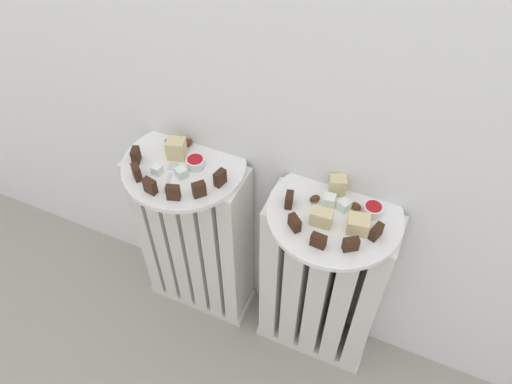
{
  "coord_description": "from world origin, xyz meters",
  "views": [
    {
      "loc": [
        0.3,
        -0.41,
        1.41
      ],
      "look_at": [
        0.0,
        0.28,
        0.58
      ],
      "focal_mm": 33.87,
      "sensor_mm": 36.0,
      "label": 1
    }
  ],
  "objects_px": {
    "radiator_left": "(196,241)",
    "radiator_right": "(321,287)",
    "plate_right": "(335,213)",
    "jam_bowl_left": "(195,162)",
    "plate_left": "(184,165)",
    "fork": "(170,175)",
    "jam_bowl_right": "(373,209)"
  },
  "relations": [
    {
      "from": "radiator_left",
      "to": "radiator_right",
      "type": "relative_size",
      "value": 1.0
    },
    {
      "from": "plate_right",
      "to": "jam_bowl_left",
      "type": "bearing_deg",
      "value": 179.54
    },
    {
      "from": "jam_bowl_left",
      "to": "plate_left",
      "type": "bearing_deg",
      "value": -174.86
    },
    {
      "from": "plate_left",
      "to": "jam_bowl_left",
      "type": "distance_m",
      "value": 0.04
    },
    {
      "from": "fork",
      "to": "plate_right",
      "type": "bearing_deg",
      "value": 7.24
    },
    {
      "from": "radiator_right",
      "to": "jam_bowl_left",
      "type": "relative_size",
      "value": 12.99
    },
    {
      "from": "radiator_left",
      "to": "plate_right",
      "type": "height_order",
      "value": "plate_right"
    },
    {
      "from": "plate_left",
      "to": "fork",
      "type": "height_order",
      "value": "fork"
    },
    {
      "from": "jam_bowl_left",
      "to": "jam_bowl_right",
      "type": "distance_m",
      "value": 0.42
    },
    {
      "from": "radiator_right",
      "to": "plate_left",
      "type": "relative_size",
      "value": 1.96
    },
    {
      "from": "radiator_right",
      "to": "plate_right",
      "type": "bearing_deg",
      "value": 0.0
    },
    {
      "from": "radiator_left",
      "to": "radiator_right",
      "type": "bearing_deg",
      "value": -0.0
    },
    {
      "from": "radiator_right",
      "to": "jam_bowl_left",
      "type": "height_order",
      "value": "jam_bowl_left"
    },
    {
      "from": "jam_bowl_right",
      "to": "plate_left",
      "type": "bearing_deg",
      "value": -176.49
    },
    {
      "from": "radiator_right",
      "to": "plate_right",
      "type": "height_order",
      "value": "plate_right"
    },
    {
      "from": "jam_bowl_left",
      "to": "fork",
      "type": "height_order",
      "value": "jam_bowl_left"
    },
    {
      "from": "radiator_left",
      "to": "radiator_right",
      "type": "height_order",
      "value": "same"
    },
    {
      "from": "radiator_left",
      "to": "fork",
      "type": "bearing_deg",
      "value": -100.69
    },
    {
      "from": "plate_left",
      "to": "jam_bowl_left",
      "type": "bearing_deg",
      "value": 5.14
    },
    {
      "from": "radiator_left",
      "to": "plate_left",
      "type": "xyz_separation_m",
      "value": [
        0.0,
        -0.0,
        0.31
      ]
    },
    {
      "from": "plate_left",
      "to": "fork",
      "type": "distance_m",
      "value": 0.05
    },
    {
      "from": "plate_left",
      "to": "radiator_left",
      "type": "bearing_deg",
      "value": 116.57
    },
    {
      "from": "radiator_right",
      "to": "jam_bowl_right",
      "type": "relative_size",
      "value": 13.66
    },
    {
      "from": "jam_bowl_left",
      "to": "plate_right",
      "type": "bearing_deg",
      "value": -0.46
    },
    {
      "from": "jam_bowl_left",
      "to": "jam_bowl_right",
      "type": "bearing_deg",
      "value": 3.39
    },
    {
      "from": "plate_left",
      "to": "jam_bowl_right",
      "type": "height_order",
      "value": "jam_bowl_right"
    },
    {
      "from": "radiator_right",
      "to": "jam_bowl_right",
      "type": "height_order",
      "value": "jam_bowl_right"
    },
    {
      "from": "radiator_left",
      "to": "jam_bowl_right",
      "type": "relative_size",
      "value": 13.66
    },
    {
      "from": "radiator_left",
      "to": "plate_right",
      "type": "relative_size",
      "value": 1.96
    },
    {
      "from": "plate_right",
      "to": "jam_bowl_left",
      "type": "height_order",
      "value": "jam_bowl_left"
    },
    {
      "from": "radiator_right",
      "to": "fork",
      "type": "height_order",
      "value": "fork"
    },
    {
      "from": "radiator_right",
      "to": "jam_bowl_right",
      "type": "distance_m",
      "value": 0.33
    }
  ]
}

